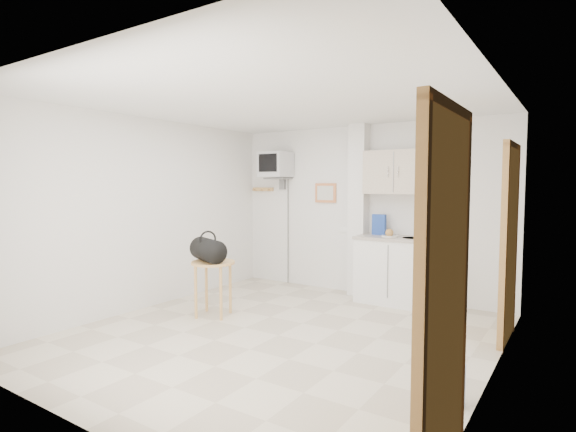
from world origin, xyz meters
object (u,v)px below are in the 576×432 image
Objects in this scene: round_table at (213,270)px; duffel_bag at (208,250)px; crt_television at (276,165)px; water_bottle at (457,385)px.

round_table is 0.26m from duffel_bag.
water_bottle is (3.43, -2.57, -1.78)m from crt_television.
crt_television is 4.64m from water_bottle.
duffel_bag is 1.64× the size of water_bottle.
duffel_bag is (0.32, -1.91, -1.11)m from crt_television.
crt_television is at bearing 100.90° from round_table.
crt_television is at bearing 143.14° from water_bottle.
crt_television is 3.68× the size of duffel_bag.
crt_television is 6.04× the size of water_bottle.
water_bottle is (3.11, -0.67, -0.67)m from duffel_bag.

